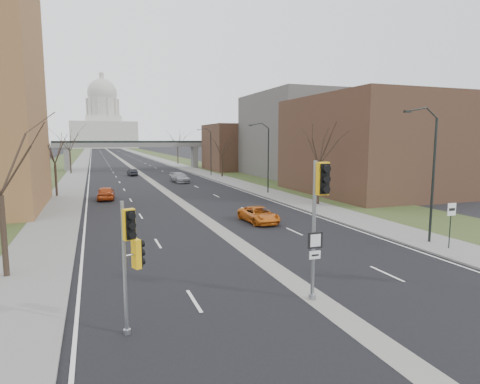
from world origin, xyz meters
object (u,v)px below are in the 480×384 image
car_left_near (106,193)px  car_right_mid (180,178)px  car_right_near (259,215)px  speed_limit_sign (451,217)px  signal_pole_median (319,205)px  car_left_far (132,172)px  signal_pole_left (131,249)px

car_left_near → car_right_mid: car_left_near is taller
car_right_mid → car_right_near: bearing=-95.6°
speed_limit_sign → car_right_mid: size_ratio=0.55×
signal_pole_median → car_right_mid: bearing=84.6°
signal_pole_median → car_right_near: signal_pole_median is taller
speed_limit_sign → car_left_near: (-19.25, 29.21, -1.28)m
car_left_far → car_left_near: bearing=72.9°
speed_limit_sign → car_right_near: (-7.84, 11.67, -1.41)m
signal_pole_left → speed_limit_sign: signal_pole_left is taller
car_left_near → car_right_mid: 19.15m
car_left_near → car_right_near: 20.93m
car_right_near → car_right_mid: size_ratio=0.90×
signal_pole_left → car_left_near: (0.09, 33.65, -2.33)m
signal_pole_left → car_left_near: 33.73m
car_right_mid → car_left_near: bearing=-132.6°
signal_pole_left → car_right_mid: size_ratio=0.92×
signal_pole_median → signal_pole_left: bearing=-178.6°
speed_limit_sign → car_right_near: speed_limit_sign is taller
car_left_far → car_right_mid: size_ratio=0.76×
signal_pole_left → car_right_mid: signal_pole_left is taller
car_left_near → car_left_far: size_ratio=1.17×
speed_limit_sign → car_right_mid: (-7.64, 44.43, -1.31)m
speed_limit_sign → car_right_mid: speed_limit_sign is taller
speed_limit_sign → car_left_far: (-13.68, 59.02, -1.42)m
signal_pole_left → signal_pole_median: signal_pole_median is taller
car_left_near → signal_pole_median: bearing=106.6°
speed_limit_sign → car_left_near: speed_limit_sign is taller
car_left_far → car_right_mid: (6.04, -14.58, 0.10)m
signal_pole_median → car_left_near: size_ratio=1.31×
signal_pole_median → car_left_near: (-7.37, 33.42, -3.36)m
signal_pole_left → car_left_near: bearing=68.2°
signal_pole_left → car_left_near: size_ratio=1.04×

